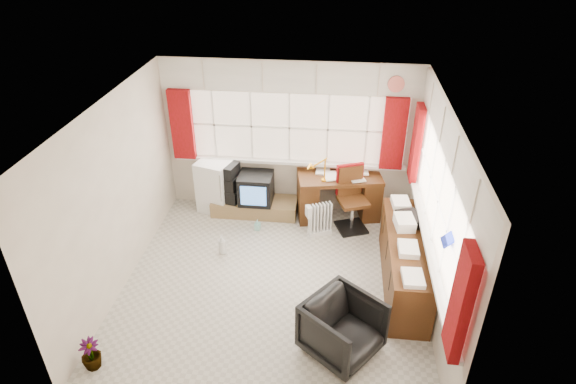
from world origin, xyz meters
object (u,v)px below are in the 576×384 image
(credenza, at_px, (405,261))
(tv_bench, at_px, (255,206))
(desk_lamp, at_px, (325,164))
(crt_tv, at_px, (256,188))
(mini_fridge, at_px, (216,185))
(task_chair, at_px, (351,195))
(radiator, at_px, (320,222))
(office_chair, at_px, (343,328))
(desk, at_px, (339,193))

(credenza, xyz_separation_m, tv_bench, (-2.28, 1.52, -0.27))
(desk_lamp, height_order, crt_tv, desk_lamp)
(credenza, height_order, mini_fridge, mini_fridge)
(credenza, bearing_deg, desk_lamp, 129.03)
(task_chair, bearing_deg, tv_bench, 173.49)
(tv_bench, height_order, mini_fridge, mini_fridge)
(crt_tv, bearing_deg, radiator, -22.92)
(radiator, distance_m, credenza, 1.57)
(task_chair, bearing_deg, office_chair, -91.75)
(office_chair, bearing_deg, crt_tv, 66.07)
(desk_lamp, bearing_deg, desk, 39.35)
(office_chair, distance_m, crt_tv, 3.09)
(task_chair, xyz_separation_m, credenza, (0.72, -1.34, -0.16))
(credenza, bearing_deg, crt_tv, 146.41)
(desk, relative_size, credenza, 0.71)
(tv_bench, bearing_deg, radiator, -23.60)
(credenza, relative_size, tv_bench, 1.43)
(radiator, bearing_deg, desk, 64.71)
(desk, distance_m, credenza, 1.84)
(tv_bench, bearing_deg, crt_tv, -40.14)
(radiator, bearing_deg, crt_tv, 157.08)
(desk, distance_m, office_chair, 2.84)
(credenza, bearing_deg, office_chair, -122.72)
(task_chair, relative_size, credenza, 0.52)
(credenza, xyz_separation_m, mini_fridge, (-2.93, 1.60, 0.05))
(desk, distance_m, radiator, 0.65)
(desk_lamp, bearing_deg, mini_fridge, 173.83)
(radiator, relative_size, crt_tv, 1.01)
(credenza, distance_m, mini_fridge, 3.34)
(desk_lamp, bearing_deg, radiator, -94.74)
(desk, height_order, task_chair, task_chair)
(crt_tv, bearing_deg, tv_bench, 139.86)
(radiator, bearing_deg, mini_fridge, 162.19)
(desk, distance_m, crt_tv, 1.34)
(office_chair, relative_size, radiator, 1.42)
(mini_fridge, bearing_deg, desk, 0.01)
(office_chair, relative_size, tv_bench, 0.55)
(crt_tv, distance_m, mini_fridge, 0.69)
(tv_bench, bearing_deg, mini_fridge, 172.98)
(office_chair, xyz_separation_m, tv_bench, (-1.48, 2.76, -0.23))
(desk_lamp, height_order, credenza, desk_lamp)
(desk_lamp, bearing_deg, credenza, -50.97)
(office_chair, xyz_separation_m, radiator, (-0.38, 2.27, -0.13))
(task_chair, height_order, credenza, task_chair)
(radiator, xyz_separation_m, mini_fridge, (-1.75, 0.56, 0.22))
(crt_tv, xyz_separation_m, mini_fridge, (-0.68, 0.11, -0.05))
(desk, relative_size, task_chair, 1.35)
(desk_lamp, xyz_separation_m, credenza, (1.14, -1.41, -0.65))
(desk_lamp, xyz_separation_m, radiator, (-0.03, -0.37, -0.82))
(mini_fridge, bearing_deg, desk_lamp, -6.17)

